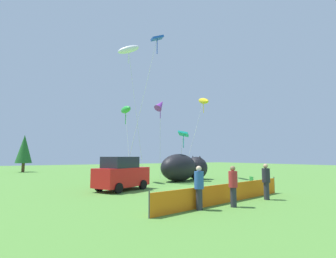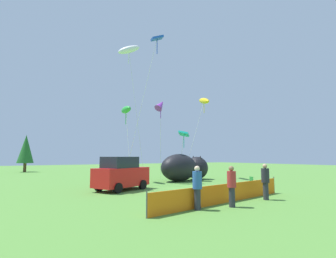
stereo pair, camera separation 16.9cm
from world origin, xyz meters
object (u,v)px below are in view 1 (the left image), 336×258
Objects in this scene: inflatable_cat at (184,168)px; kite_white_ghost at (129,50)px; kite_blue_box at (156,42)px; folding_chair at (253,182)px; spectator_in_white_shirt at (266,180)px; parked_car at (121,174)px; kite_purple_delta at (160,105)px; spectator_in_black_shirt at (199,186)px; kite_teal_diamond at (183,135)px; kite_green_fish at (126,110)px; spectator_in_blue_shirt at (233,184)px; kite_yellow_hero at (203,101)px.

inflatable_cat is 11.91m from kite_white_ghost.
kite_blue_box is at bearing -166.63° from inflatable_cat.
folding_chair is 0.47× the size of spectator_in_white_shirt.
inflatable_cat is 11.31m from spectator_in_white_shirt.
inflatable_cat is at bearing -0.26° from parked_car.
kite_purple_delta reaches higher than inflatable_cat.
folding_chair is 0.47× the size of spectator_in_black_shirt.
parked_car is 9.34m from kite_purple_delta.
kite_purple_delta is (-1.78, 1.24, 2.80)m from kite_teal_diamond.
folding_chair is 12.85m from kite_blue_box.
kite_teal_diamond reaches higher than spectator_in_black_shirt.
kite_green_fish is at bearing 101.47° from spectator_in_white_shirt.
folding_chair is at bearing -53.64° from parked_car.
kite_green_fish is at bearing 94.11° from kite_white_ghost.
spectator_in_blue_shirt is 16.53m from kite_white_ghost.
spectator_in_white_shirt is (4.63, 0.10, 0.01)m from spectator_in_black_shirt.
folding_chair is at bearing -110.05° from kite_yellow_hero.
kite_teal_diamond is at bearing -161.77° from kite_yellow_hero.
inflatable_cat is 0.70× the size of kite_yellow_hero.
kite_green_fish reaches higher than parked_car.
spectator_in_black_shirt reaches higher than folding_chair.
kite_yellow_hero is 8.81m from kite_green_fish.
spectator_in_white_shirt is 13.77m from kite_green_fish.
kite_white_ghost reaches higher than kite_yellow_hero.
spectator_in_blue_shirt is (1.92, -8.10, -0.09)m from parked_car.
parked_car is 8.98m from folding_chair.
spectator_in_white_shirt is 0.21× the size of kite_yellow_hero.
spectator_in_blue_shirt is 12.93m from kite_teal_diamond.
parked_car is at bearing 122.39° from spectator_in_white_shirt.
kite_green_fish is at bearing 172.74° from kite_purple_delta.
spectator_in_white_shirt is (-2.91, -3.19, 0.52)m from folding_chair.
kite_white_ghost is (-5.10, 1.32, 7.49)m from kite_teal_diamond.
inflatable_cat reaches higher than spectator_in_blue_shirt.
kite_purple_delta is at bearing 127.03° from folding_chair.
kite_purple_delta is (-1.95, 1.05, 5.94)m from inflatable_cat.
spectator_in_white_shirt is at bearing -117.09° from kite_yellow_hero.
kite_purple_delta reaches higher than parked_car.
kite_yellow_hero is at bearing -3.39° from kite_green_fish.
spectator_in_blue_shirt is 14.36m from kite_purple_delta.
kite_green_fish is at bearing 80.45° from spectator_in_black_shirt.
folding_chair is 6.90m from spectator_in_blue_shirt.
spectator_in_blue_shirt is 13.96m from kite_green_fish.
kite_white_ghost is at bearing 80.07° from spectator_in_black_shirt.
folding_chair is 0.07× the size of kite_blue_box.
inflatable_cat is 7.58m from kite_green_fish.
kite_blue_box reaches higher than spectator_in_white_shirt.
kite_blue_box is at bearing 82.62° from spectator_in_blue_shirt.
spectator_in_blue_shirt is 0.15× the size of kite_blue_box.
kite_blue_box is 6.43m from kite_green_fish.
parked_car is 0.91× the size of kite_teal_diamond.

